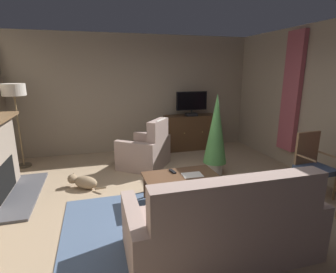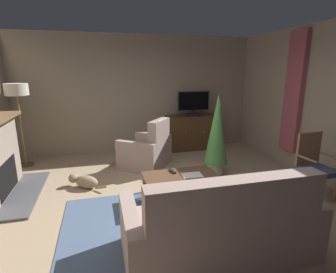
{
  "view_description": "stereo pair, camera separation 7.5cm",
  "coord_description": "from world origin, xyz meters",
  "px_view_note": "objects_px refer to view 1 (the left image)",
  "views": [
    {
      "loc": [
        -1.0,
        -3.4,
        1.97
      ],
      "look_at": [
        0.07,
        0.44,
        0.96
      ],
      "focal_mm": 28.22,
      "sensor_mm": 36.0,
      "label": 1
    },
    {
      "loc": [
        -0.92,
        -3.42,
        1.97
      ],
      "look_at": [
        0.07,
        0.44,
        0.96
      ],
      "focal_mm": 28.22,
      "sensor_mm": 36.0,
      "label": 2
    }
  ],
  "objects_px": {
    "tv_cabinet": "(190,133)",
    "television": "(192,103)",
    "coffee_table": "(181,178)",
    "side_chair_beside_plant": "(313,163)",
    "potted_plant_on_hearth_side": "(216,132)",
    "tv_remote": "(173,171)",
    "cat": "(84,182)",
    "sofa_floral": "(223,228)",
    "floor_lamp": "(14,96)",
    "folded_newspaper": "(192,175)",
    "armchair_beside_cabinet": "(146,151)"
  },
  "relations": [
    {
      "from": "tv_cabinet",
      "to": "television",
      "type": "xyz_separation_m",
      "value": [
        0.0,
        -0.05,
        0.77
      ]
    },
    {
      "from": "coffee_table",
      "to": "side_chair_beside_plant",
      "type": "height_order",
      "value": "side_chair_beside_plant"
    },
    {
      "from": "television",
      "to": "potted_plant_on_hearth_side",
      "type": "relative_size",
      "value": 0.5
    },
    {
      "from": "tv_remote",
      "to": "cat",
      "type": "height_order",
      "value": "tv_remote"
    },
    {
      "from": "tv_remote",
      "to": "side_chair_beside_plant",
      "type": "xyz_separation_m",
      "value": [
        2.16,
        -0.5,
        0.09
      ]
    },
    {
      "from": "television",
      "to": "sofa_floral",
      "type": "bearing_deg",
      "value": -105.41
    },
    {
      "from": "floor_lamp",
      "to": "cat",
      "type": "bearing_deg",
      "value": -49.12
    },
    {
      "from": "tv_remote",
      "to": "floor_lamp",
      "type": "bearing_deg",
      "value": -140.09
    },
    {
      "from": "television",
      "to": "cat",
      "type": "relative_size",
      "value": 1.2
    },
    {
      "from": "cat",
      "to": "folded_newspaper",
      "type": "bearing_deg",
      "value": -29.69
    },
    {
      "from": "tv_cabinet",
      "to": "floor_lamp",
      "type": "height_order",
      "value": "floor_lamp"
    },
    {
      "from": "television",
      "to": "tv_cabinet",
      "type": "bearing_deg",
      "value": 90.0
    },
    {
      "from": "tv_cabinet",
      "to": "floor_lamp",
      "type": "xyz_separation_m",
      "value": [
        -3.79,
        -0.27,
        1.06
      ]
    },
    {
      "from": "armchair_beside_cabinet",
      "to": "tv_cabinet",
      "type": "bearing_deg",
      "value": 35.59
    },
    {
      "from": "side_chair_beside_plant",
      "to": "floor_lamp",
      "type": "distance_m",
      "value": 5.53
    },
    {
      "from": "tv_cabinet",
      "to": "folded_newspaper",
      "type": "height_order",
      "value": "tv_cabinet"
    },
    {
      "from": "side_chair_beside_plant",
      "to": "sofa_floral",
      "type": "bearing_deg",
      "value": -155.16
    },
    {
      "from": "television",
      "to": "coffee_table",
      "type": "xyz_separation_m",
      "value": [
        -1.1,
        -2.51,
        -0.8
      ]
    },
    {
      "from": "armchair_beside_cabinet",
      "to": "cat",
      "type": "distance_m",
      "value": 1.46
    },
    {
      "from": "folded_newspaper",
      "to": "armchair_beside_cabinet",
      "type": "height_order",
      "value": "armchair_beside_cabinet"
    },
    {
      "from": "coffee_table",
      "to": "sofa_floral",
      "type": "xyz_separation_m",
      "value": [
        0.05,
        -1.29,
        -0.05
      ]
    },
    {
      "from": "coffee_table",
      "to": "television",
      "type": "bearing_deg",
      "value": 66.35
    },
    {
      "from": "television",
      "to": "floor_lamp",
      "type": "bearing_deg",
      "value": -176.78
    },
    {
      "from": "side_chair_beside_plant",
      "to": "cat",
      "type": "bearing_deg",
      "value": 160.84
    },
    {
      "from": "coffee_table",
      "to": "cat",
      "type": "height_order",
      "value": "coffee_table"
    },
    {
      "from": "sofa_floral",
      "to": "floor_lamp",
      "type": "distance_m",
      "value": 4.65
    },
    {
      "from": "tv_cabinet",
      "to": "armchair_beside_cabinet",
      "type": "bearing_deg",
      "value": -144.41
    },
    {
      "from": "armchair_beside_cabinet",
      "to": "side_chair_beside_plant",
      "type": "relative_size",
      "value": 1.22
    },
    {
      "from": "coffee_table",
      "to": "potted_plant_on_hearth_side",
      "type": "xyz_separation_m",
      "value": [
        0.98,
        0.87,
        0.44
      ]
    },
    {
      "from": "folded_newspaper",
      "to": "sofa_floral",
      "type": "height_order",
      "value": "sofa_floral"
    },
    {
      "from": "side_chair_beside_plant",
      "to": "potted_plant_on_hearth_side",
      "type": "height_order",
      "value": "potted_plant_on_hearth_side"
    },
    {
      "from": "television",
      "to": "potted_plant_on_hearth_side",
      "type": "height_order",
      "value": "potted_plant_on_hearth_side"
    },
    {
      "from": "armchair_beside_cabinet",
      "to": "side_chair_beside_plant",
      "type": "height_order",
      "value": "armchair_beside_cabinet"
    },
    {
      "from": "television",
      "to": "folded_newspaper",
      "type": "distance_m",
      "value": 2.83
    },
    {
      "from": "sofa_floral",
      "to": "floor_lamp",
      "type": "bearing_deg",
      "value": 127.39
    },
    {
      "from": "coffee_table",
      "to": "sofa_floral",
      "type": "distance_m",
      "value": 1.29
    },
    {
      "from": "sofa_floral",
      "to": "potted_plant_on_hearth_side",
      "type": "bearing_deg",
      "value": 66.85
    },
    {
      "from": "cat",
      "to": "floor_lamp",
      "type": "xyz_separation_m",
      "value": [
        -1.24,
        1.43,
        1.35
      ]
    },
    {
      "from": "television",
      "to": "potted_plant_on_hearth_side",
      "type": "bearing_deg",
      "value": -94.29
    },
    {
      "from": "sofa_floral",
      "to": "potted_plant_on_hearth_side",
      "type": "xyz_separation_m",
      "value": [
        0.92,
        2.16,
        0.5
      ]
    },
    {
      "from": "tv_remote",
      "to": "side_chair_beside_plant",
      "type": "height_order",
      "value": "side_chair_beside_plant"
    },
    {
      "from": "television",
      "to": "tv_remote",
      "type": "relative_size",
      "value": 4.55
    },
    {
      "from": "television",
      "to": "armchair_beside_cabinet",
      "type": "relative_size",
      "value": 0.62
    },
    {
      "from": "television",
      "to": "side_chair_beside_plant",
      "type": "relative_size",
      "value": 0.76
    },
    {
      "from": "coffee_table",
      "to": "tv_remote",
      "type": "bearing_deg",
      "value": 120.79
    },
    {
      "from": "tv_remote",
      "to": "folded_newspaper",
      "type": "xyz_separation_m",
      "value": [
        0.25,
        -0.2,
        -0.01
      ]
    },
    {
      "from": "armchair_beside_cabinet",
      "to": "side_chair_beside_plant",
      "type": "distance_m",
      "value": 3.03
    },
    {
      "from": "side_chair_beside_plant",
      "to": "potted_plant_on_hearth_side",
      "type": "xyz_separation_m",
      "value": [
        -1.09,
        1.23,
        0.3
      ]
    },
    {
      "from": "tv_cabinet",
      "to": "potted_plant_on_hearth_side",
      "type": "relative_size",
      "value": 0.84
    },
    {
      "from": "tv_cabinet",
      "to": "sofa_floral",
      "type": "relative_size",
      "value": 0.64
    }
  ]
}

